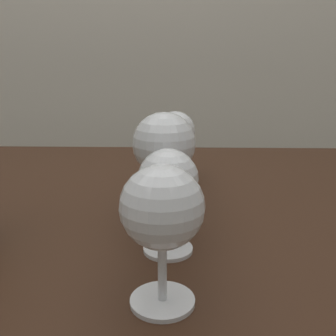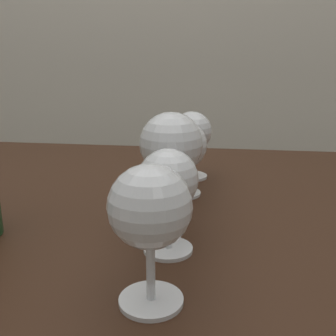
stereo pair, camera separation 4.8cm
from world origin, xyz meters
name	(u,v)px [view 1 (the left image)]	position (x,y,z in m)	size (l,w,h in m)	color
dining_table	(108,256)	(0.00, 0.00, 0.68)	(1.37, 0.79, 0.78)	#382114
wine_glass_merlot	(162,211)	(0.11, -0.28, 0.88)	(0.08, 0.08, 0.14)	white
wine_glass_pinot	(168,183)	(0.11, -0.17, 0.87)	(0.07, 0.07, 0.13)	white
wine_glass_port	(164,146)	(0.10, -0.07, 0.89)	(0.09, 0.09, 0.16)	white
wine_glass_rose	(170,146)	(0.11, 0.04, 0.86)	(0.08, 0.08, 0.13)	white
wine_glass_chardonnay	(175,133)	(0.12, 0.14, 0.87)	(0.08, 0.08, 0.13)	white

